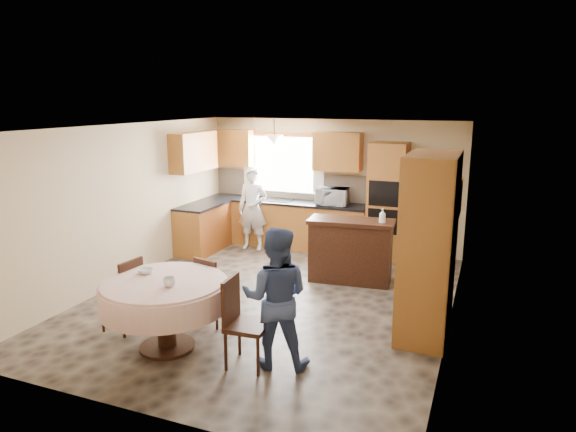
# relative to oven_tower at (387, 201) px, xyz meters

# --- Properties ---
(floor) EXTENTS (5.00, 6.00, 0.01)m
(floor) POSITION_rel_oven_tower_xyz_m (-1.15, -2.69, -1.06)
(floor) COLOR brown
(floor) RESTS_ON ground
(ceiling) EXTENTS (5.00, 6.00, 0.01)m
(ceiling) POSITION_rel_oven_tower_xyz_m (-1.15, -2.69, 1.44)
(ceiling) COLOR white
(ceiling) RESTS_ON wall_back
(wall_back) EXTENTS (5.00, 0.02, 2.50)m
(wall_back) POSITION_rel_oven_tower_xyz_m (-1.15, 0.31, 0.19)
(wall_back) COLOR tan
(wall_back) RESTS_ON floor
(wall_front) EXTENTS (5.00, 0.02, 2.50)m
(wall_front) POSITION_rel_oven_tower_xyz_m (-1.15, -5.69, 0.19)
(wall_front) COLOR tan
(wall_front) RESTS_ON floor
(wall_left) EXTENTS (0.02, 6.00, 2.50)m
(wall_left) POSITION_rel_oven_tower_xyz_m (-3.65, -2.69, 0.19)
(wall_left) COLOR tan
(wall_left) RESTS_ON floor
(wall_right) EXTENTS (0.02, 6.00, 2.50)m
(wall_right) POSITION_rel_oven_tower_xyz_m (1.35, -2.69, 0.19)
(wall_right) COLOR tan
(wall_right) RESTS_ON floor
(window) EXTENTS (1.40, 0.03, 1.10)m
(window) POSITION_rel_oven_tower_xyz_m (-2.15, 0.29, 0.54)
(window) COLOR white
(window) RESTS_ON wall_back
(curtain_left) EXTENTS (0.22, 0.02, 1.15)m
(curtain_left) POSITION_rel_oven_tower_xyz_m (-2.90, 0.24, 0.59)
(curtain_left) COLOR white
(curtain_left) RESTS_ON wall_back
(curtain_right) EXTENTS (0.22, 0.02, 1.15)m
(curtain_right) POSITION_rel_oven_tower_xyz_m (-1.40, 0.24, 0.59)
(curtain_right) COLOR white
(curtain_right) RESTS_ON wall_back
(base_cab_back) EXTENTS (3.30, 0.60, 0.88)m
(base_cab_back) POSITION_rel_oven_tower_xyz_m (-2.00, 0.01, -0.62)
(base_cab_back) COLOR #B67830
(base_cab_back) RESTS_ON floor
(counter_back) EXTENTS (3.30, 0.64, 0.04)m
(counter_back) POSITION_rel_oven_tower_xyz_m (-2.00, 0.01, -0.16)
(counter_back) COLOR black
(counter_back) RESTS_ON base_cab_back
(base_cab_left) EXTENTS (0.60, 1.20, 0.88)m
(base_cab_left) POSITION_rel_oven_tower_xyz_m (-3.35, -0.89, -0.62)
(base_cab_left) COLOR #B67830
(base_cab_left) RESTS_ON floor
(counter_left) EXTENTS (0.64, 1.20, 0.04)m
(counter_left) POSITION_rel_oven_tower_xyz_m (-3.35, -0.89, -0.16)
(counter_left) COLOR black
(counter_left) RESTS_ON base_cab_left
(backsplash) EXTENTS (3.30, 0.02, 0.55)m
(backsplash) POSITION_rel_oven_tower_xyz_m (-2.00, 0.30, 0.12)
(backsplash) COLOR tan
(backsplash) RESTS_ON wall_back
(wall_cab_left) EXTENTS (0.85, 0.33, 0.72)m
(wall_cab_left) POSITION_rel_oven_tower_xyz_m (-3.20, 0.15, 0.85)
(wall_cab_left) COLOR #C27130
(wall_cab_left) RESTS_ON wall_back
(wall_cab_right) EXTENTS (0.90, 0.33, 0.72)m
(wall_cab_right) POSITION_rel_oven_tower_xyz_m (-1.00, 0.15, 0.85)
(wall_cab_right) COLOR #C27130
(wall_cab_right) RESTS_ON wall_back
(wall_cab_side) EXTENTS (0.33, 1.20, 0.72)m
(wall_cab_side) POSITION_rel_oven_tower_xyz_m (-3.48, -0.89, 0.85)
(wall_cab_side) COLOR #C27130
(wall_cab_side) RESTS_ON wall_left
(oven_tower) EXTENTS (0.66, 0.62, 2.12)m
(oven_tower) POSITION_rel_oven_tower_xyz_m (0.00, 0.00, 0.00)
(oven_tower) COLOR #B67830
(oven_tower) RESTS_ON floor
(oven_upper) EXTENTS (0.56, 0.01, 0.45)m
(oven_upper) POSITION_rel_oven_tower_xyz_m (0.00, -0.31, 0.19)
(oven_upper) COLOR black
(oven_upper) RESTS_ON oven_tower
(oven_lower) EXTENTS (0.56, 0.01, 0.45)m
(oven_lower) POSITION_rel_oven_tower_xyz_m (0.00, -0.31, -0.31)
(oven_lower) COLOR black
(oven_lower) RESTS_ON oven_tower
(pendant) EXTENTS (0.36, 0.36, 0.18)m
(pendant) POSITION_rel_oven_tower_xyz_m (-2.15, -0.19, 1.06)
(pendant) COLOR beige
(pendant) RESTS_ON ceiling
(sideboard) EXTENTS (1.38, 0.67, 0.96)m
(sideboard) POSITION_rel_oven_tower_xyz_m (-0.28, -1.49, -0.58)
(sideboard) COLOR #3C1B10
(sideboard) RESTS_ON floor
(space_heater) EXTENTS (0.42, 0.30, 0.57)m
(space_heater) POSITION_rel_oven_tower_xyz_m (0.99, -2.33, -0.77)
(space_heater) COLOR black
(space_heater) RESTS_ON floor
(cupboard) EXTENTS (0.59, 1.18, 2.25)m
(cupboard) POSITION_rel_oven_tower_xyz_m (1.07, -2.96, 0.07)
(cupboard) COLOR #B67830
(cupboard) RESTS_ON floor
(dining_table) EXTENTS (1.47, 1.47, 0.84)m
(dining_table) POSITION_rel_oven_tower_xyz_m (-1.69, -4.51, -0.41)
(dining_table) COLOR #3C1B10
(dining_table) RESTS_ON floor
(chair_left) EXTENTS (0.45, 0.45, 0.95)m
(chair_left) POSITION_rel_oven_tower_xyz_m (-2.42, -4.29, -0.54)
(chair_left) COLOR #3C1B10
(chair_left) RESTS_ON floor
(chair_back) EXTENTS (0.47, 0.47, 0.90)m
(chair_back) POSITION_rel_oven_tower_xyz_m (-1.53, -3.72, -0.56)
(chair_back) COLOR #3C1B10
(chair_back) RESTS_ON floor
(chair_right) EXTENTS (0.46, 0.46, 1.00)m
(chair_right) POSITION_rel_oven_tower_xyz_m (-0.70, -4.52, -0.51)
(chair_right) COLOR #3C1B10
(chair_right) RESTS_ON floor
(framed_picture) EXTENTS (0.06, 0.63, 0.52)m
(framed_picture) POSITION_rel_oven_tower_xyz_m (1.32, -1.78, 0.47)
(framed_picture) COLOR #C48739
(framed_picture) RESTS_ON wall_right
(microwave) EXTENTS (0.61, 0.44, 0.32)m
(microwave) POSITION_rel_oven_tower_xyz_m (-1.03, -0.04, 0.02)
(microwave) COLOR silver
(microwave) RESTS_ON counter_back
(person_sink) EXTENTS (0.63, 0.45, 1.60)m
(person_sink) POSITION_rel_oven_tower_xyz_m (-2.52, -0.39, -0.26)
(person_sink) COLOR silver
(person_sink) RESTS_ON floor
(person_dining) EXTENTS (0.89, 0.77, 1.56)m
(person_dining) POSITION_rel_oven_tower_xyz_m (-0.35, -4.38, -0.28)
(person_dining) COLOR navy
(person_dining) RESTS_ON floor
(bowl_sideboard) EXTENTS (0.22, 0.22, 0.05)m
(bowl_sideboard) POSITION_rel_oven_tower_xyz_m (-0.68, -1.49, -0.08)
(bowl_sideboard) COLOR #B2B2B2
(bowl_sideboard) RESTS_ON sideboard
(bottle_sideboard) EXTENTS (0.14, 0.14, 0.28)m
(bottle_sideboard) POSITION_rel_oven_tower_xyz_m (0.21, -1.49, 0.04)
(bottle_sideboard) COLOR silver
(bottle_sideboard) RESTS_ON sideboard
(cup_table) EXTENTS (0.16, 0.16, 0.11)m
(cup_table) POSITION_rel_oven_tower_xyz_m (-1.52, -4.64, -0.17)
(cup_table) COLOR #B2B2B2
(cup_table) RESTS_ON dining_table
(bowl_table) EXTENTS (0.19, 0.19, 0.06)m
(bowl_table) POSITION_rel_oven_tower_xyz_m (-2.04, -4.38, -0.19)
(bowl_table) COLOR #B2B2B2
(bowl_table) RESTS_ON dining_table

